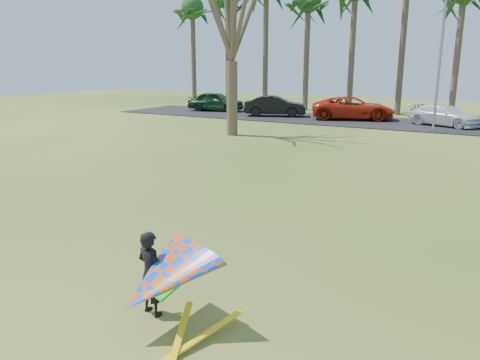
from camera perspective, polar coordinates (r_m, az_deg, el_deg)
The scene contains 11 objects.
ground at distance 10.96m, azimuth -5.27°, elevation -7.80°, with size 100.00×100.00×0.00m, color #215412.
parking_strip at distance 34.04m, azimuth 19.81°, elevation 6.41°, with size 46.00×7.00×0.06m, color black.
palm_0 at distance 48.46m, azimuth -5.82°, elevation 20.02°, with size 4.84×4.84×10.84m.
palm_3 at distance 42.69m, azimuth 8.34°, elevation 20.77°, with size 4.84×4.84×10.84m.
bare_tree_left at distance 27.27m, azimuth -1.02°, elevation 20.04°, with size 6.60×6.60×9.70m.
streetlight at distance 30.52m, azimuth 23.54°, elevation 13.67°, with size 2.28×0.18×8.00m.
car_0 at distance 40.90m, azimuth -2.95°, elevation 9.56°, with size 1.94×4.82×1.64m, color #16381F.
car_1 at distance 36.88m, azimuth 4.32°, elevation 8.99°, with size 1.65×4.74×1.56m, color black.
car_2 at distance 35.53m, azimuth 13.62°, elevation 8.52°, with size 2.74×5.93×1.65m, color #B6260E.
car_3 at distance 33.74m, azimuth 23.69°, elevation 7.21°, with size 1.90×4.68×1.36m, color silver.
kite_flyer at distance 7.49m, azimuth -9.57°, elevation -11.69°, with size 2.13×2.39×2.02m.
Camera 1 is at (5.91, -8.28, 4.07)m, focal length 35.00 mm.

